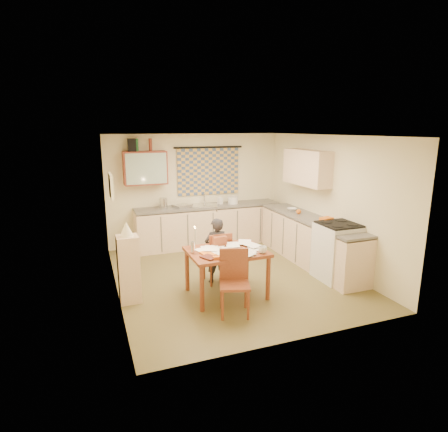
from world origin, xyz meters
name	(u,v)px	position (x,y,z in m)	size (l,w,h in m)	color
floor	(232,276)	(0.00, 0.00, -0.01)	(4.00, 4.50, 0.02)	brown
ceiling	(232,135)	(0.00, 0.00, 2.51)	(4.00, 4.50, 0.02)	white
wall_back	(196,189)	(0.00, 2.26, 1.25)	(4.00, 0.02, 2.50)	beige
wall_front	(302,246)	(0.00, -2.26, 1.25)	(4.00, 0.02, 2.50)	beige
wall_left	(112,218)	(-2.01, 0.00, 1.25)	(0.02, 4.50, 2.50)	beige
wall_right	(329,201)	(2.01, 0.00, 1.25)	(0.02, 4.50, 2.50)	beige
window_blind	(208,172)	(0.30, 2.22, 1.65)	(1.45, 0.03, 1.05)	#3C5481
curtain_rod	(209,147)	(0.30, 2.20, 2.20)	(0.04, 0.04, 1.60)	black
wall_cabinet	(145,168)	(-1.15, 2.08, 1.80)	(0.90, 0.34, 0.70)	maroon
wall_cabinet_glass	(146,169)	(-1.15, 1.91, 1.80)	(0.84, 0.02, 0.64)	#99B2A5
upper_cabinet_right	(307,167)	(1.83, 0.55, 1.85)	(0.34, 1.30, 0.70)	beige
framed_print	(111,186)	(-1.97, 0.40, 1.70)	(0.04, 0.50, 0.40)	#F6F0CE
print_canvas	(112,186)	(-1.95, 0.40, 1.70)	(0.01, 0.42, 0.32)	beige
counter_back	(209,225)	(0.21, 1.95, 0.45)	(3.30, 0.62, 0.92)	beige
counter_right	(310,241)	(1.70, 0.12, 0.45)	(0.62, 2.95, 0.92)	beige
stove	(337,251)	(1.70, -0.75, 0.51)	(0.66, 0.66, 1.02)	white
sink	(205,207)	(0.13, 1.95, 0.88)	(0.55, 0.45, 0.10)	silver
tap	(204,198)	(0.17, 2.13, 1.06)	(0.03, 0.03, 0.28)	silver
dish_rack	(182,206)	(-0.41, 1.95, 0.95)	(0.35, 0.30, 0.06)	silver
kettle	(163,203)	(-0.82, 1.95, 1.04)	(0.18, 0.18, 0.24)	silver
mixing_bowl	(233,200)	(0.80, 1.95, 1.00)	(0.24, 0.24, 0.16)	white
soap_bottle	(220,200)	(0.50, 2.00, 1.02)	(0.12, 0.12, 0.21)	white
bowl	(292,209)	(1.70, 0.84, 0.94)	(0.25, 0.25, 0.05)	white
orange_bag	(326,221)	(1.70, -0.39, 0.98)	(0.22, 0.16, 0.12)	orange
fruit_orange	(299,212)	(1.65, 0.48, 0.97)	(0.10, 0.10, 0.10)	orange
speaker	(132,145)	(-1.40, 2.08, 2.28)	(0.16, 0.20, 0.26)	black
bottle_green	(137,145)	(-1.30, 2.08, 2.28)	(0.07, 0.07, 0.26)	#195926
bottle_brown	(150,145)	(-1.02, 2.08, 2.28)	(0.07, 0.07, 0.26)	maroon
dining_table	(226,272)	(-0.36, -0.69, 0.38)	(1.21, 0.93, 0.75)	brown
chair_far	(217,266)	(-0.32, -0.14, 0.28)	(0.42, 0.42, 0.90)	brown
chair_near	(234,295)	(-0.48, -1.32, 0.29)	(0.53, 0.53, 0.93)	brown
person	(216,251)	(-0.34, -0.14, 0.57)	(0.42, 0.28, 1.14)	black
shelf_stand	(129,269)	(-1.84, -0.40, 0.53)	(0.32, 0.30, 1.05)	beige
lampshade	(126,229)	(-1.84, -0.40, 1.16)	(0.20, 0.20, 0.22)	#F6F0CE
letter_rack	(220,241)	(-0.39, -0.45, 0.83)	(0.22, 0.10, 0.16)	brown
mug	(262,250)	(0.11, -1.01, 0.80)	(0.15, 0.15, 0.11)	white
magazine	(205,259)	(-0.81, -0.98, 0.76)	(0.27, 0.29, 0.02)	maroon
book	(203,255)	(-0.78, -0.78, 0.76)	(0.22, 0.27, 0.02)	orange
orange_box	(217,258)	(-0.63, -1.01, 0.77)	(0.12, 0.08, 0.04)	orange
eyeglasses	(242,255)	(-0.22, -0.99, 0.76)	(0.13, 0.04, 0.02)	black
candle_holder	(193,247)	(-0.89, -0.63, 0.84)	(0.06, 0.06, 0.18)	silver
candle	(195,235)	(-0.86, -0.67, 1.04)	(0.02, 0.02, 0.22)	white
candle_flame	(194,227)	(-0.86, -0.63, 1.16)	(0.02, 0.02, 0.02)	#FFCC66
papers	(231,250)	(-0.30, -0.72, 0.77)	(1.09, 0.95, 0.03)	white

